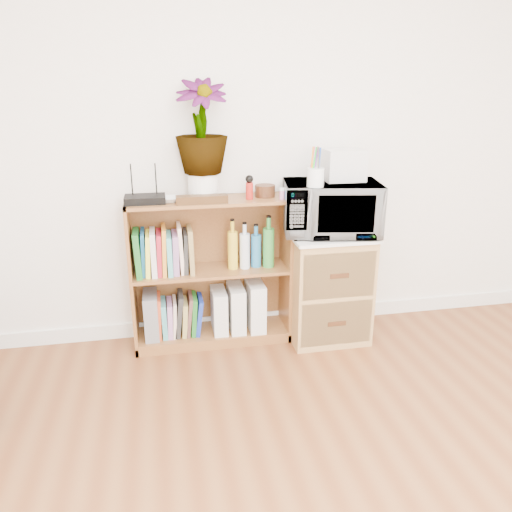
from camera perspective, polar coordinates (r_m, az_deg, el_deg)
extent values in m
cube|color=white|center=(3.53, 0.48, -7.16)|extent=(4.00, 0.02, 0.10)
cube|color=brown|center=(3.19, -5.17, -1.90)|extent=(1.00, 0.30, 0.95)
cube|color=#9E7542|center=(3.32, 8.04, -3.46)|extent=(0.50, 0.45, 0.70)
imported|color=silver|center=(3.15, 8.54, 5.44)|extent=(0.64, 0.49, 0.32)
cylinder|color=white|center=(2.95, 6.82, 8.90)|extent=(0.10, 0.10, 0.11)
cube|color=silver|center=(3.18, 9.94, 10.22)|extent=(0.24, 0.20, 0.19)
cube|color=black|center=(3.01, -12.57, 6.35)|extent=(0.24, 0.16, 0.04)
imported|color=white|center=(3.01, -9.76, 6.39)|extent=(0.13, 0.13, 0.03)
cylinder|color=white|center=(3.05, -6.04, 7.94)|extent=(0.18, 0.18, 0.16)
imported|color=#38772F|center=(3.01, -6.27, 14.49)|extent=(0.30, 0.30, 0.54)
cube|color=#38230F|center=(2.94, -6.21, 6.45)|extent=(0.30, 0.07, 0.05)
cylinder|color=#A61B14|center=(3.04, -0.76, 7.45)|extent=(0.04, 0.04, 0.10)
cylinder|color=#381A0F|center=(3.11, 1.03, 7.46)|extent=(0.13, 0.13, 0.07)
cube|color=pink|center=(3.04, 3.59, 7.03)|extent=(0.12, 0.04, 0.06)
cube|color=slate|center=(3.28, -11.89, -6.58)|extent=(0.09, 0.23, 0.29)
cube|color=silver|center=(3.29, -4.24, -6.20)|extent=(0.09, 0.23, 0.28)
cube|color=silver|center=(3.30, -2.29, -5.91)|extent=(0.10, 0.24, 0.30)
cube|color=silver|center=(3.31, -0.10, -5.58)|extent=(0.10, 0.26, 0.32)
cube|color=#1C6A25|center=(3.12, -13.35, 0.42)|extent=(0.04, 0.20, 0.28)
cube|color=#175B8E|center=(3.12, -12.76, 0.36)|extent=(0.03, 0.20, 0.27)
cube|color=#F8EE3A|center=(3.12, -12.24, 0.31)|extent=(0.04, 0.20, 0.26)
cube|color=silver|center=(3.12, -11.64, 0.49)|extent=(0.03, 0.20, 0.28)
cube|color=#AB1D31|center=(3.12, -11.01, 0.39)|extent=(0.04, 0.20, 0.26)
cube|color=orange|center=(3.12, -10.48, 0.73)|extent=(0.03, 0.20, 0.30)
cube|color=#47A8AC|center=(3.12, -9.88, 0.35)|extent=(0.03, 0.20, 0.25)
cube|color=#936598|center=(3.13, -9.20, 0.40)|extent=(0.04, 0.20, 0.25)
cube|color=#FDDCC4|center=(3.12, -8.61, 0.86)|extent=(0.03, 0.20, 0.30)
cube|color=#2B2B2B|center=(3.13, -8.07, 0.52)|extent=(0.04, 0.20, 0.26)
cube|color=olive|center=(3.12, -7.51, 0.81)|extent=(0.03, 0.20, 0.28)
cylinder|color=gold|center=(3.14, -2.73, 1.36)|extent=(0.06, 0.06, 0.31)
cylinder|color=silver|center=(3.16, -1.37, 1.25)|extent=(0.06, 0.06, 0.29)
cylinder|color=teal|center=(3.18, -0.03, 1.15)|extent=(0.07, 0.07, 0.27)
cylinder|color=#328C36|center=(3.18, 1.35, 1.70)|extent=(0.07, 0.07, 0.32)
cube|color=#CE4A24|center=(3.28, -10.98, -6.70)|extent=(0.03, 0.19, 0.27)
cube|color=teal|center=(3.29, -10.44, -6.97)|extent=(0.03, 0.19, 0.23)
cube|color=#A671AA|center=(3.29, -9.82, -6.96)|extent=(0.04, 0.19, 0.23)
cube|color=beige|center=(3.29, -9.30, -6.86)|extent=(0.03, 0.19, 0.24)
cube|color=#292929|center=(3.28, -8.81, -6.50)|extent=(0.07, 0.19, 0.28)
cube|color=#A3924B|center=(3.29, -8.19, -6.87)|extent=(0.05, 0.19, 0.23)
cube|color=brown|center=(3.29, -7.67, -6.54)|extent=(0.05, 0.19, 0.26)
cube|color=#1C6921|center=(3.29, -7.16, -6.58)|extent=(0.05, 0.19, 0.25)
cube|color=navy|center=(3.29, -6.59, -6.65)|extent=(0.06, 0.19, 0.24)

